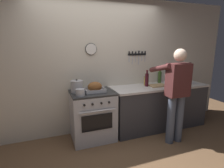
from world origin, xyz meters
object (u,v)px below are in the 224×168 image
object	(u,v)px
bottle_cooking_oil	(146,81)
saucepan	(80,92)
stove	(93,116)
cutting_board	(158,85)
person_cook	(176,90)
bottle_wine_red	(147,80)
stock_pot	(77,86)
bottle_olive_oil	(160,77)
roasting_pan	(95,87)

from	to	relation	value
bottle_cooking_oil	saucepan	bearing A→B (deg)	-168.20
stove	cutting_board	distance (m)	1.44
person_cook	bottle_wine_red	bearing A→B (deg)	4.67
stock_pot	bottle_olive_oil	world-z (taller)	bottle_olive_oil
stove	person_cook	world-z (taller)	person_cook
stove	saucepan	distance (m)	0.59
bottle_wine_red	bottle_olive_oil	xyz separation A→B (m)	(0.44, 0.19, -0.01)
stove	bottle_olive_oil	xyz separation A→B (m)	(1.58, 0.23, 0.58)
stock_pot	bottle_cooking_oil	distance (m)	1.42
saucepan	bottle_cooking_oil	distance (m)	1.44
saucepan	cutting_board	bearing A→B (deg)	5.48
bottle_cooking_oil	bottle_olive_oil	distance (m)	0.43
roasting_pan	stock_pot	xyz separation A→B (m)	(-0.29, 0.11, 0.02)
person_cook	saucepan	xyz separation A→B (m)	(-1.58, 0.43, 0.01)
person_cook	stock_pot	world-z (taller)	person_cook
person_cook	bottle_cooking_oil	size ratio (longest dim) A/B	7.02
person_cook	bottle_olive_oil	world-z (taller)	person_cook
stove	stock_pot	world-z (taller)	stock_pot
stock_pot	bottle_wine_red	xyz separation A→B (m)	(1.39, -0.03, 0.03)
bottle_cooking_oil	stove	bearing A→B (deg)	-174.00
bottle_olive_oil	bottle_cooking_oil	bearing A→B (deg)	-165.15
bottle_wine_red	bottle_cooking_oil	size ratio (longest dim) A/B	1.38
cutting_board	stove	bearing A→B (deg)	179.27
stock_pot	bottle_cooking_oil	xyz separation A→B (m)	(1.42, 0.05, -0.01)
cutting_board	bottle_cooking_oil	world-z (taller)	bottle_cooking_oil
roasting_pan	saucepan	world-z (taller)	roasting_pan
person_cook	saucepan	distance (m)	1.64
stock_pot	bottle_wine_red	bearing A→B (deg)	-1.40
bottle_cooking_oil	bottle_olive_oil	bearing A→B (deg)	14.85
stove	bottle_cooking_oil	xyz separation A→B (m)	(1.17, 0.12, 0.55)
stove	bottle_cooking_oil	world-z (taller)	bottle_cooking_oil
stove	bottle_olive_oil	bearing A→B (deg)	8.35
stove	saucepan	world-z (taller)	saucepan
person_cook	bottle_olive_oil	distance (m)	0.87
roasting_pan	bottle_cooking_oil	xyz separation A→B (m)	(1.12, 0.16, 0.01)
stove	bottle_wine_red	world-z (taller)	bottle_wine_red
bottle_cooking_oil	bottle_wine_red	bearing A→B (deg)	-109.62
stove	person_cook	bearing A→B (deg)	-24.34
roasting_pan	bottle_olive_oil	distance (m)	1.56
cutting_board	bottle_olive_oil	size ratio (longest dim) A/B	1.16
bottle_cooking_oil	stock_pot	bearing A→B (deg)	-178.09
bottle_wine_red	bottle_olive_oil	size ratio (longest dim) A/B	1.05
bottle_olive_oil	stock_pot	bearing A→B (deg)	-175.11
cutting_board	bottle_wine_red	world-z (taller)	bottle_wine_red
saucepan	bottle_cooking_oil	size ratio (longest dim) A/B	0.62
bottle_wine_red	bottle_cooking_oil	bearing A→B (deg)	70.38
cutting_board	bottle_olive_oil	distance (m)	0.35
saucepan	roasting_pan	bearing A→B (deg)	25.22
cutting_board	bottle_olive_oil	world-z (taller)	bottle_olive_oil
roasting_pan	stock_pot	distance (m)	0.32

